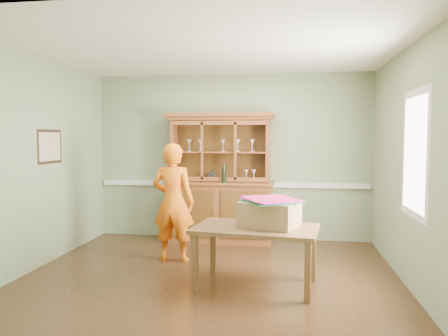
% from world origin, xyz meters
% --- Properties ---
extents(floor, '(4.50, 4.50, 0.00)m').
position_xyz_m(floor, '(0.00, 0.00, 0.00)').
color(floor, '#4B2B18').
rests_on(floor, ground).
extents(ceiling, '(4.50, 4.50, 0.00)m').
position_xyz_m(ceiling, '(0.00, 0.00, 2.70)').
color(ceiling, white).
rests_on(ceiling, wall_back).
extents(wall_back, '(4.50, 0.00, 4.50)m').
position_xyz_m(wall_back, '(0.00, 2.00, 1.35)').
color(wall_back, gray).
rests_on(wall_back, floor).
extents(wall_left, '(0.00, 4.00, 4.00)m').
position_xyz_m(wall_left, '(-2.25, 0.00, 1.35)').
color(wall_left, gray).
rests_on(wall_left, floor).
extents(wall_right, '(0.00, 4.00, 4.00)m').
position_xyz_m(wall_right, '(2.25, 0.00, 1.35)').
color(wall_right, gray).
rests_on(wall_right, floor).
extents(wall_front, '(4.50, 0.00, 4.50)m').
position_xyz_m(wall_front, '(0.00, -2.00, 1.35)').
color(wall_front, gray).
rests_on(wall_front, floor).
extents(chair_rail, '(4.41, 0.05, 0.08)m').
position_xyz_m(chair_rail, '(0.00, 1.98, 0.90)').
color(chair_rail, silver).
rests_on(chair_rail, wall_back).
extents(framed_map, '(0.03, 0.60, 0.46)m').
position_xyz_m(framed_map, '(-2.23, 0.30, 1.55)').
color(framed_map, '#341F14').
rests_on(framed_map, wall_left).
extents(window_panel, '(0.03, 0.96, 1.36)m').
position_xyz_m(window_panel, '(2.23, -0.30, 1.50)').
color(window_panel, silver).
rests_on(window_panel, wall_right).
extents(china_hutch, '(1.75, 0.58, 2.06)m').
position_xyz_m(china_hutch, '(-0.16, 1.77, 0.73)').
color(china_hutch, brown).
rests_on(china_hutch, floor).
extents(dining_table, '(1.45, 0.99, 0.68)m').
position_xyz_m(dining_table, '(0.57, -0.32, 0.60)').
color(dining_table, brown).
rests_on(dining_table, floor).
extents(cardboard_box, '(0.73, 0.65, 0.28)m').
position_xyz_m(cardboard_box, '(0.72, -0.27, 0.82)').
color(cardboard_box, '#A37454').
rests_on(cardboard_box, dining_table).
extents(kite_stack, '(0.70, 0.70, 0.04)m').
position_xyz_m(kite_stack, '(0.74, -0.31, 0.98)').
color(kite_stack, green).
rests_on(kite_stack, cardboard_box).
extents(person, '(0.61, 0.42, 1.60)m').
position_xyz_m(person, '(-0.62, 0.56, 0.80)').
color(person, orange).
rests_on(person, floor).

